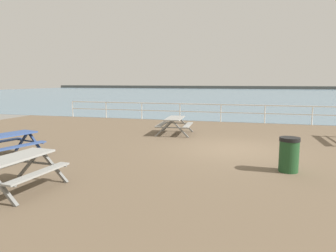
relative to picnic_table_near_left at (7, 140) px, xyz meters
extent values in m
cube|color=brown|center=(6.85, 3.26, -0.68)|extent=(30.00, 24.00, 0.20)
cube|color=slate|center=(6.85, 56.01, -0.58)|extent=(142.00, 90.00, 0.01)
cube|color=#4C4C47|center=(6.85, 99.01, -0.58)|extent=(142.00, 6.00, 1.80)
cube|color=white|center=(6.85, 11.01, 0.47)|extent=(23.00, 0.06, 0.06)
cube|color=white|center=(6.85, 11.01, -0.01)|extent=(23.00, 0.05, 0.05)
cylinder|color=white|center=(-4.65, 11.01, -0.06)|extent=(0.07, 0.07, 1.05)
cylinder|color=white|center=(-2.09, 11.01, -0.06)|extent=(0.07, 0.07, 1.05)
cylinder|color=white|center=(0.47, 11.01, -0.06)|extent=(0.07, 0.07, 1.05)
cylinder|color=white|center=(3.02, 11.01, -0.06)|extent=(0.07, 0.07, 1.05)
cylinder|color=white|center=(5.58, 11.01, -0.06)|extent=(0.07, 0.07, 1.05)
cylinder|color=white|center=(8.13, 11.01, -0.06)|extent=(0.07, 0.07, 1.05)
cylinder|color=white|center=(10.69, 11.01, -0.06)|extent=(0.07, 0.07, 1.05)
cube|color=#334C84|center=(0.00, 0.00, 0.17)|extent=(1.11, 1.92, 0.05)
cube|color=#334C84|center=(0.60, -0.15, -0.13)|extent=(0.69, 1.81, 0.04)
cube|color=navy|center=(-0.18, 0.85, -0.21)|extent=(0.79, 0.27, 0.79)
cube|color=navy|center=(0.55, 0.67, -0.21)|extent=(0.79, 0.27, 0.79)
cube|color=navy|center=(0.19, 0.76, -0.16)|extent=(1.47, 0.42, 0.04)
cube|color=gray|center=(4.02, 5.89, 0.17)|extent=(0.84, 1.85, 0.05)
cube|color=gray|center=(3.40, 5.84, -0.13)|extent=(0.40, 1.81, 0.04)
cube|color=gray|center=(4.64, 5.94, -0.13)|extent=(0.40, 1.81, 0.04)
cube|color=slate|center=(3.58, 6.64, -0.21)|extent=(0.80, 0.14, 0.79)
cube|color=slate|center=(4.33, 6.70, -0.21)|extent=(0.80, 0.14, 0.79)
cube|color=slate|center=(3.96, 6.67, -0.16)|extent=(1.50, 0.18, 0.04)
cube|color=slate|center=(3.71, 5.08, -0.21)|extent=(0.80, 0.14, 0.79)
cube|color=slate|center=(4.45, 5.14, -0.21)|extent=(0.80, 0.14, 0.79)
cube|color=slate|center=(4.08, 5.11, -0.16)|extent=(1.50, 0.18, 0.04)
cube|color=gray|center=(2.48, -2.41, 0.17)|extent=(0.81, 1.84, 0.05)
cube|color=gray|center=(3.10, -2.45, -0.13)|extent=(0.38, 1.81, 0.04)
cube|color=slate|center=(2.16, -1.61, -0.21)|extent=(0.80, 0.13, 0.79)
cube|color=slate|center=(2.91, -1.66, -0.21)|extent=(0.80, 0.13, 0.79)
cube|color=slate|center=(2.53, -1.63, -0.16)|extent=(1.50, 0.16, 0.04)
cube|color=slate|center=(2.81, -3.21, -0.21)|extent=(0.80, 0.13, 0.79)
cylinder|color=#1E4723|center=(8.56, 0.81, -0.16)|extent=(0.52, 0.52, 0.85)
cylinder|color=black|center=(8.56, 0.81, 0.32)|extent=(0.55, 0.55, 0.10)
camera|label=1|loc=(7.67, -8.11, 1.87)|focal=33.59mm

